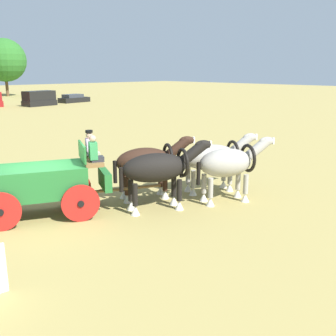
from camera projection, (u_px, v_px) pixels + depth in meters
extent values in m
plane|color=#9E8C4C|center=(42.00, 216.00, 12.78)|extent=(220.00, 220.00, 0.00)
cube|color=#236B2D|center=(39.00, 181.00, 12.49)|extent=(3.27, 2.62, 0.96)
cube|color=brown|center=(92.00, 161.00, 12.92)|extent=(1.10, 1.52, 0.12)
cube|color=#236B2D|center=(105.00, 179.00, 13.20)|extent=(0.74, 1.25, 0.60)
cube|color=#236B2D|center=(82.00, 152.00, 12.74)|extent=(0.64, 1.32, 0.55)
cube|color=red|center=(41.00, 199.00, 12.63)|extent=(2.94, 1.45, 0.16)
cylinder|color=red|center=(74.00, 188.00, 13.82)|extent=(1.11, 0.56, 1.18)
cylinder|color=black|center=(74.00, 188.00, 13.82)|extent=(0.26, 0.25, 0.20)
cylinder|color=red|center=(81.00, 203.00, 12.20)|extent=(1.11, 0.56, 1.18)
cylinder|color=black|center=(81.00, 203.00, 12.20)|extent=(0.26, 0.25, 0.20)
cylinder|color=red|center=(3.00, 194.00, 13.07)|extent=(1.11, 0.56, 1.18)
cylinder|color=black|center=(3.00, 194.00, 13.07)|extent=(0.26, 0.25, 0.20)
cylinder|color=red|center=(0.00, 212.00, 11.45)|extent=(1.11, 0.56, 1.18)
cylinder|color=black|center=(0.00, 212.00, 11.45)|extent=(0.26, 0.25, 0.20)
cylinder|color=brown|center=(124.00, 189.00, 13.51)|extent=(2.41, 1.17, 0.10)
cube|color=#BCB293|center=(94.00, 155.00, 13.24)|extent=(0.50, 0.46, 0.16)
cube|color=silver|center=(90.00, 147.00, 13.13)|extent=(0.37, 0.43, 0.55)
sphere|color=tan|center=(89.00, 135.00, 13.04)|extent=(0.22, 0.22, 0.22)
cylinder|color=black|center=(89.00, 131.00, 13.01)|extent=(0.24, 0.24, 0.08)
cube|color=#2D2D33|center=(97.00, 159.00, 12.60)|extent=(0.50, 0.46, 0.16)
cube|color=#338C4C|center=(93.00, 151.00, 12.50)|extent=(0.37, 0.43, 0.55)
sphere|color=tan|center=(93.00, 139.00, 12.41)|extent=(0.22, 0.22, 0.22)
ellipsoid|color=#331E14|center=(144.00, 161.00, 14.22)|extent=(2.26, 1.74, 0.99)
cylinder|color=#331E14|center=(160.00, 178.00, 14.88)|extent=(0.18, 0.18, 0.68)
cone|color=silver|center=(160.00, 190.00, 15.00)|extent=(0.30, 0.30, 0.29)
cylinder|color=#331E14|center=(165.00, 182.00, 14.38)|extent=(0.18, 0.18, 0.68)
cone|color=silver|center=(165.00, 195.00, 14.50)|extent=(0.30, 0.30, 0.29)
cylinder|color=#331E14|center=(123.00, 182.00, 14.42)|extent=(0.18, 0.18, 0.68)
cone|color=silver|center=(124.00, 194.00, 14.53)|extent=(0.30, 0.30, 0.29)
cylinder|color=#331E14|center=(127.00, 186.00, 13.92)|extent=(0.18, 0.18, 0.68)
cone|color=silver|center=(127.00, 199.00, 14.04)|extent=(0.30, 0.30, 0.29)
cylinder|color=#331E14|center=(177.00, 148.00, 14.53)|extent=(1.01, 0.72, 0.81)
ellipsoid|color=#331E14|center=(187.00, 140.00, 14.59)|extent=(0.65, 0.48, 0.32)
cube|color=silver|center=(194.00, 140.00, 14.68)|extent=(0.10, 0.12, 0.24)
torus|color=black|center=(168.00, 157.00, 14.49)|extent=(0.53, 0.97, 1.01)
cylinder|color=black|center=(115.00, 172.00, 13.94)|extent=(0.14, 0.14, 0.80)
ellipsoid|color=black|center=(155.00, 168.00, 13.01)|extent=(2.38, 1.78, 0.96)
cylinder|color=black|center=(174.00, 186.00, 13.69)|extent=(0.18, 0.18, 0.73)
cone|color=silver|center=(174.00, 200.00, 13.82)|extent=(0.30, 0.30, 0.31)
cylinder|color=black|center=(179.00, 190.00, 13.20)|extent=(0.18, 0.18, 0.73)
cone|color=silver|center=(179.00, 205.00, 13.33)|extent=(0.30, 0.30, 0.31)
cylinder|color=black|center=(131.00, 190.00, 13.19)|extent=(0.18, 0.18, 0.73)
cone|color=silver|center=(131.00, 205.00, 13.32)|extent=(0.30, 0.30, 0.31)
cylinder|color=black|center=(135.00, 195.00, 12.71)|extent=(0.18, 0.18, 0.73)
cone|color=silver|center=(135.00, 210.00, 12.83)|extent=(0.30, 0.30, 0.31)
cylinder|color=black|center=(193.00, 153.00, 13.35)|extent=(1.01, 0.72, 0.81)
ellipsoid|color=black|center=(203.00, 145.00, 13.41)|extent=(0.65, 0.48, 0.32)
cube|color=silver|center=(211.00, 144.00, 13.50)|extent=(0.10, 0.12, 0.24)
torus|color=black|center=(183.00, 163.00, 13.30)|extent=(0.52, 0.95, 0.99)
cylinder|color=black|center=(121.00, 180.00, 12.71)|extent=(0.14, 0.14, 0.80)
ellipsoid|color=#9E998E|center=(210.00, 157.00, 15.07)|extent=(2.39, 1.76, 0.94)
cylinder|color=#9E998E|center=(224.00, 172.00, 15.73)|extent=(0.18, 0.18, 0.68)
cone|color=silver|center=(223.00, 184.00, 15.85)|extent=(0.30, 0.30, 0.29)
cylinder|color=#9E998E|center=(230.00, 175.00, 15.26)|extent=(0.18, 0.18, 0.68)
cone|color=silver|center=(230.00, 187.00, 15.37)|extent=(0.30, 0.30, 0.29)
cylinder|color=#9E998E|center=(188.00, 176.00, 15.23)|extent=(0.18, 0.18, 0.68)
cone|color=silver|center=(188.00, 188.00, 15.35)|extent=(0.30, 0.30, 0.29)
cylinder|color=#9E998E|center=(193.00, 179.00, 14.76)|extent=(0.18, 0.18, 0.68)
cone|color=silver|center=(193.00, 191.00, 14.87)|extent=(0.30, 0.30, 0.29)
cylinder|color=#9E998E|center=(241.00, 144.00, 15.41)|extent=(1.01, 0.72, 0.81)
ellipsoid|color=#9E998E|center=(250.00, 137.00, 15.47)|extent=(0.65, 0.48, 0.32)
cube|color=silver|center=(256.00, 137.00, 15.56)|extent=(0.10, 0.12, 0.24)
torus|color=black|center=(233.00, 153.00, 15.36)|extent=(0.51, 0.93, 0.97)
cylinder|color=black|center=(181.00, 167.00, 14.77)|extent=(0.14, 0.14, 0.80)
ellipsoid|color=#9E998E|center=(226.00, 163.00, 13.86)|extent=(2.20, 1.72, 1.00)
cylinder|color=#9E998E|center=(238.00, 180.00, 14.52)|extent=(0.18, 0.18, 0.70)
cone|color=silver|center=(237.00, 193.00, 14.64)|extent=(0.30, 0.30, 0.30)
cylinder|color=#9E998E|center=(246.00, 184.00, 14.02)|extent=(0.18, 0.18, 0.70)
cone|color=silver|center=(245.00, 198.00, 14.14)|extent=(0.30, 0.30, 0.30)
cylinder|color=#9E998E|center=(204.00, 184.00, 14.08)|extent=(0.18, 0.18, 0.70)
cone|color=silver|center=(204.00, 197.00, 14.20)|extent=(0.30, 0.30, 0.30)
cylinder|color=#9E998E|center=(211.00, 188.00, 13.58)|extent=(0.18, 0.18, 0.70)
cone|color=silver|center=(210.00, 202.00, 13.70)|extent=(0.30, 0.30, 0.30)
cylinder|color=#9E998E|center=(257.00, 149.00, 14.17)|extent=(1.01, 0.72, 0.81)
ellipsoid|color=#9E998E|center=(266.00, 141.00, 14.23)|extent=(0.65, 0.48, 0.32)
cube|color=silver|center=(273.00, 141.00, 14.32)|extent=(0.10, 0.12, 0.24)
torus|color=black|center=(248.00, 158.00, 14.12)|extent=(0.53, 0.98, 1.02)
cylinder|color=black|center=(198.00, 173.00, 13.60)|extent=(0.14, 0.14, 0.80)
cube|color=black|center=(40.00, 103.00, 51.52)|extent=(4.40, 2.56, 0.70)
cube|color=black|center=(39.00, 96.00, 51.28)|extent=(4.21, 2.38, 1.22)
cube|color=black|center=(74.00, 100.00, 57.05)|extent=(4.68, 2.48, 0.69)
cube|color=#2D333D|center=(73.00, 96.00, 56.74)|extent=(2.90, 2.07, 0.47)
cylinder|color=brown|center=(7.00, 86.00, 69.87)|extent=(0.50, 0.50, 3.59)
sphere|color=#286623|center=(4.00, 60.00, 68.81)|extent=(7.41, 7.41, 7.41)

